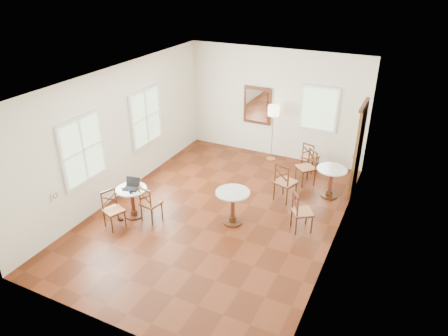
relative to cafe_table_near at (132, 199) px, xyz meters
name	(u,v)px	position (x,y,z in m)	size (l,w,h in m)	color
ground	(218,214)	(1.62, 0.87, -0.43)	(7.00, 7.00, 0.00)	#59230F
room_shell	(221,129)	(1.56, 1.14, 1.46)	(5.02, 7.02, 3.01)	white
cafe_table_near	(132,199)	(0.00, 0.00, 0.00)	(0.65, 0.65, 0.69)	#452211
cafe_table_mid	(233,204)	(2.04, 0.70, 0.04)	(0.71, 0.71, 0.75)	#452211
cafe_table_back	(331,179)	(3.64, 2.71, 0.03)	(0.69, 0.69, 0.73)	#452211
chair_near_a	(150,203)	(0.42, 0.06, -0.02)	(0.43, 0.43, 0.82)	#452211
chair_near_b	(113,210)	(-0.13, -0.49, -0.02)	(0.49, 0.49, 0.82)	#452211
chair_mid_a	(285,182)	(2.73, 2.07, 0.05)	(0.55, 0.55, 0.95)	#452211
chair_mid_b	(301,212)	(3.40, 1.08, 0.01)	(0.56, 0.56, 0.88)	#452211
chair_back_a	(310,157)	(2.85, 3.81, -0.02)	(0.46, 0.46, 0.81)	#452211
chair_back_b	(307,167)	(2.96, 3.08, 0.02)	(0.59, 0.59, 0.90)	#452211
floor_lamp	(273,114)	(1.70, 4.02, 0.91)	(0.31, 0.31, 1.57)	#BF8C3F
laptop	(132,186)	(0.01, 0.03, 0.32)	(0.36, 0.32, 0.22)	black
mouse	(123,189)	(-0.13, -0.10, 0.28)	(0.09, 0.06, 0.03)	black
navy_mug	(131,192)	(0.12, -0.17, 0.30)	(0.10, 0.07, 0.08)	black
water_glass	(140,185)	(0.13, 0.14, 0.32)	(0.07, 0.07, 0.11)	white
power_adapter	(120,219)	(-0.17, -0.26, -0.40)	(0.11, 0.07, 0.04)	black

